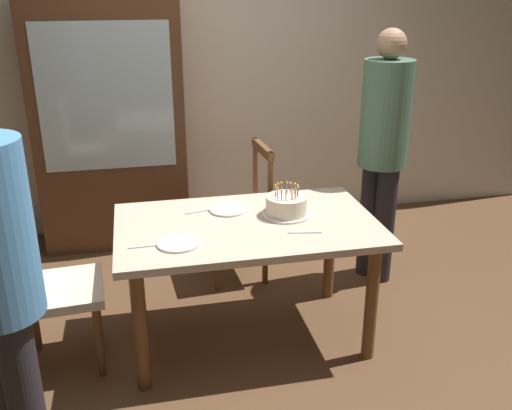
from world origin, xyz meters
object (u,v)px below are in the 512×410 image
dining_table (247,239)px  chair_upholstered (40,279)px  chair_spindle_back (239,215)px  birthday_cake (286,206)px  person_guest (383,144)px  plate_far_side (228,209)px  plate_near_celebrant (178,243)px  china_cabinet (110,125)px

dining_table → chair_upholstered: 1.11m
chair_spindle_back → birthday_cake: bearing=-78.6°
dining_table → person_guest: bearing=28.0°
plate_far_side → person_guest: size_ratio=0.13×
chair_spindle_back → person_guest: (0.93, -0.22, 0.52)m
plate_near_celebrant → chair_upholstered: size_ratio=0.23×
dining_table → china_cabinet: china_cabinet is taller
birthday_cake → plate_near_celebrant: 0.68m
person_guest → china_cabinet: china_cabinet is taller
plate_far_side → chair_upholstered: bearing=-167.0°
chair_spindle_back → china_cabinet: (-0.84, 0.79, 0.49)m
china_cabinet → chair_upholstered: bearing=-102.7°
person_guest → china_cabinet: (-1.77, 1.01, -0.02)m
person_guest → chair_spindle_back: bearing=166.8°
birthday_cake → china_cabinet: bearing=123.3°
dining_table → chair_spindle_back: 0.79m
china_cabinet → person_guest: bearing=-29.8°
dining_table → plate_near_celebrant: 0.45m
birthday_cake → chair_spindle_back: bearing=101.4°
birthday_cake → person_guest: bearing=31.6°
dining_table → birthday_cake: 0.29m
birthday_cake → plate_far_side: size_ratio=1.27×
chair_upholstered → china_cabinet: china_cabinet is taller
birthday_cake → chair_spindle_back: 0.79m
birthday_cake → plate_near_celebrant: bearing=-157.8°
dining_table → birthday_cake: birthday_cake is taller
dining_table → china_cabinet: (-0.74, 1.56, 0.32)m
birthday_cake → person_guest: person_guest is taller
birthday_cake → chair_upholstered: chair_upholstered is taller
birthday_cake → chair_spindle_back: (-0.14, 0.70, -0.33)m
person_guest → china_cabinet: bearing=150.2°
dining_table → plate_near_celebrant: plate_near_celebrant is taller
dining_table → chair_spindle_back: (0.10, 0.76, -0.18)m
chair_upholstered → plate_near_celebrant: bearing=-12.5°
birthday_cake → chair_upholstered: 1.37m
chair_upholstered → plate_far_side: bearing=13.0°
chair_spindle_back → china_cabinet: china_cabinet is taller
china_cabinet → birthday_cake: bearing=-56.7°
chair_spindle_back → person_guest: 1.09m
chair_upholstered → chair_spindle_back: bearing=33.7°
plate_far_side → person_guest: (1.10, 0.35, 0.24)m
chair_spindle_back → person_guest: bearing=-13.2°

